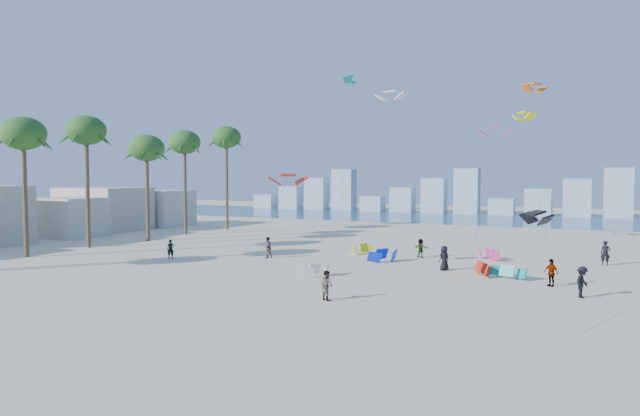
% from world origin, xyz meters
% --- Properties ---
extents(ground, '(220.00, 220.00, 0.00)m').
position_xyz_m(ground, '(0.00, 0.00, 0.00)').
color(ground, beige).
rests_on(ground, ground).
extents(ocean, '(220.00, 220.00, 0.00)m').
position_xyz_m(ocean, '(0.00, 72.00, 0.01)').
color(ocean, navy).
rests_on(ocean, ground).
extents(kitesurfer_near, '(0.71, 0.64, 1.62)m').
position_xyz_m(kitesurfer_near, '(-9.92, 13.65, 0.81)').
color(kitesurfer_near, black).
rests_on(kitesurfer_near, ground).
extents(kitesurfer_mid, '(1.02, 0.94, 1.68)m').
position_xyz_m(kitesurfer_mid, '(8.72, 4.98, 0.84)').
color(kitesurfer_mid, gray).
rests_on(kitesurfer_mid, ground).
extents(kitesurfers_far, '(26.81, 14.66, 1.92)m').
position_xyz_m(kitesurfers_far, '(13.30, 17.85, 0.89)').
color(kitesurfers_far, black).
rests_on(kitesurfers_far, ground).
extents(grounded_kites, '(15.56, 16.10, 0.97)m').
position_xyz_m(grounded_kites, '(10.24, 18.85, 0.43)').
color(grounded_kites, white).
rests_on(grounded_kites, ground).
extents(flying_kites, '(33.47, 28.29, 17.29)m').
position_xyz_m(flying_kites, '(11.78, 23.45, 11.77)').
color(flying_kites, red).
rests_on(flying_kites, ground).
extents(palm_row, '(7.91, 44.80, 13.45)m').
position_xyz_m(palm_row, '(-21.43, 16.17, 10.61)').
color(palm_row, brown).
rests_on(palm_row, ground).
extents(beachfront_buildings, '(11.50, 43.00, 6.00)m').
position_xyz_m(beachfront_buildings, '(-33.69, 20.82, 2.67)').
color(beachfront_buildings, beige).
rests_on(beachfront_buildings, ground).
extents(distant_skyline, '(85.00, 3.00, 8.40)m').
position_xyz_m(distant_skyline, '(-1.19, 82.00, 3.09)').
color(distant_skyline, '#9EADBF').
rests_on(distant_skyline, ground).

